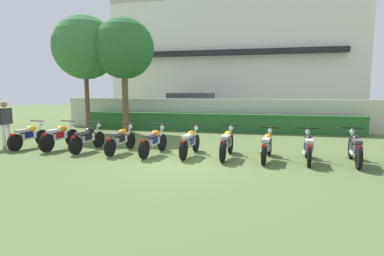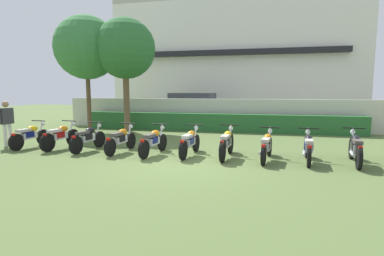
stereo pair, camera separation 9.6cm
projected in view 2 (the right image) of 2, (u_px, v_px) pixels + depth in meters
name	position (u px, v px, depth m)	size (l,w,h in m)	color
ground	(181.00, 163.00, 8.56)	(60.00, 60.00, 0.00)	#566B38
building	(236.00, 61.00, 24.09)	(18.15, 6.50, 8.80)	white
compound_wall	(219.00, 114.00, 15.84)	(17.24, 0.30, 1.61)	beige
hedge_row	(217.00, 122.00, 15.21)	(13.79, 0.70, 0.89)	#28602D
parked_car	(195.00, 108.00, 19.20)	(4.67, 2.46, 1.89)	silver
tree_near_inspector	(87.00, 48.00, 15.14)	(3.17, 3.17, 5.77)	brown
tree_far_side	(125.00, 49.00, 14.90)	(2.98, 2.98, 5.60)	brown
motorcycle_in_row_0	(30.00, 135.00, 10.87)	(0.60, 1.80, 0.95)	black
motorcycle_in_row_1	(60.00, 136.00, 10.64)	(0.60, 1.84, 0.97)	black
motorcycle_in_row_2	(88.00, 138.00, 10.31)	(0.60, 1.84, 0.95)	black
motorcycle_in_row_3	(121.00, 139.00, 10.04)	(0.60, 1.91, 0.94)	black
motorcycle_in_row_4	(153.00, 141.00, 9.68)	(0.60, 1.91, 0.95)	black
motorcycle_in_row_5	(190.00, 142.00, 9.54)	(0.60, 1.89, 0.95)	black
motorcycle_in_row_6	(227.00, 143.00, 9.25)	(0.60, 1.97, 0.98)	black
motorcycle_in_row_7	(267.00, 146.00, 8.89)	(0.60, 1.88, 0.94)	black
motorcycle_in_row_8	(308.00, 147.00, 8.65)	(0.60, 1.80, 0.95)	black
motorcycle_in_row_9	(355.00, 148.00, 8.45)	(0.60, 1.96, 0.98)	black
inspector_person	(6.00, 120.00, 11.10)	(0.22, 0.67, 1.67)	silver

